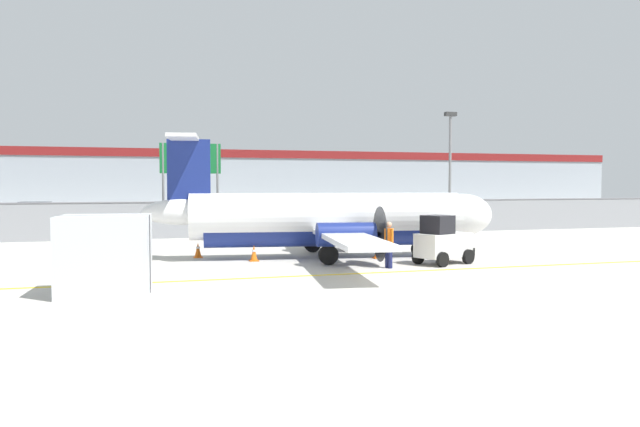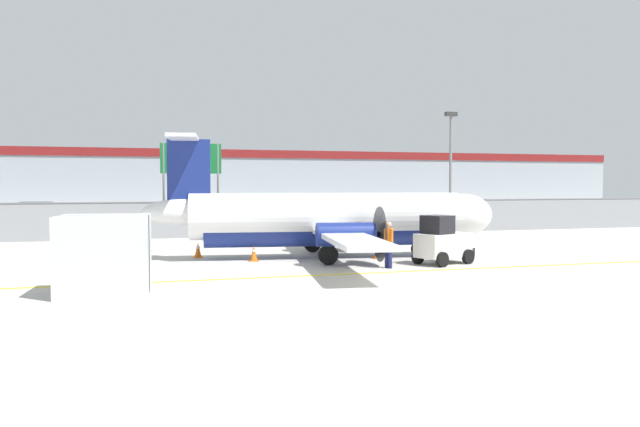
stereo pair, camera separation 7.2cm
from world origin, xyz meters
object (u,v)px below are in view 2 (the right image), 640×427
object	(u,v)px
traffic_cone_far_left	(198,250)
highway_sign	(191,166)
ground_crew_worker	(389,242)
apron_light_pole	(451,163)
cargo_container	(104,255)
parked_car_6	(381,212)
parked_car_5	(321,212)
parked_car_7	(421,210)
traffic_cone_near_right	(254,253)
parked_car_0	(38,212)
parked_car_4	(297,216)
traffic_cone_far_right	(378,251)
commuter_airplane	(333,219)
baggage_tug	(442,242)
traffic_cone_near_left	(451,249)
parked_car_1	(109,217)
parked_car_2	(167,213)
parked_car_3	(216,211)

from	to	relation	value
traffic_cone_far_left	highway_sign	bearing A→B (deg)	86.48
ground_crew_worker	apron_light_pole	distance (m)	15.26
cargo_container	parked_car_6	size ratio (longest dim) A/B	0.59
parked_car_5	parked_car_7	bearing A→B (deg)	16.71
ground_crew_worker	traffic_cone_near_right	size ratio (longest dim) A/B	2.66
cargo_container	parked_car_7	size ratio (longest dim) A/B	0.60
traffic_cone_near_right	parked_car_0	distance (m)	30.65
parked_car_4	cargo_container	bearing A→B (deg)	-119.47
parked_car_0	traffic_cone_far_right	bearing A→B (deg)	-57.83
commuter_airplane	highway_sign	xyz separation A→B (m)	(-4.66, 13.44, 2.54)
traffic_cone_far_right	baggage_tug	bearing A→B (deg)	-53.86
commuter_airplane	traffic_cone_near_left	distance (m)	5.20
commuter_airplane	traffic_cone_near_right	distance (m)	3.61
traffic_cone_far_left	parked_car_7	bearing A→B (deg)	46.75
traffic_cone_near_left	parked_car_0	xyz separation A→B (m)	(-20.17, 29.02, 0.58)
parked_car_4	commuter_airplane	bearing A→B (deg)	-102.17
parked_car_1	parked_car_5	world-z (taller)	same
traffic_cone_far_right	parked_car_5	bearing A→B (deg)	79.19
traffic_cone_near_left	parked_car_2	xyz separation A→B (m)	(-10.55, 24.56, 0.58)
parked_car_1	parked_car_0	bearing A→B (deg)	-53.66
baggage_tug	ground_crew_worker	world-z (taller)	baggage_tug
traffic_cone_near_right	parked_car_5	bearing A→B (deg)	67.16
baggage_tug	traffic_cone_far_left	size ratio (longest dim) A/B	4.02
traffic_cone_near_left	traffic_cone_far_left	size ratio (longest dim) A/B	1.00
traffic_cone_far_left	parked_car_3	distance (m)	23.92
traffic_cone_far_left	traffic_cone_far_right	bearing A→B (deg)	-18.78
baggage_tug	parked_car_4	bearing A→B (deg)	70.31
cargo_container	traffic_cone_far_right	size ratio (longest dim) A/B	4.02
parked_car_4	highway_sign	xyz separation A→B (m)	(-7.31, -3.04, 3.24)
highway_sign	traffic_cone_far_right	bearing A→B (deg)	-65.95
traffic_cone_near_left	parked_car_4	bearing A→B (deg)	97.52
cargo_container	traffic_cone_far_right	bearing A→B (deg)	33.51
parked_car_1	parked_car_4	world-z (taller)	same
traffic_cone_near_right	parked_car_4	distance (m)	17.73
traffic_cone_far_right	parked_car_3	xyz separation A→B (m)	(-3.48, 26.05, 0.58)
commuter_airplane	cargo_container	world-z (taller)	commuter_airplane
baggage_tug	traffic_cone_far_left	bearing A→B (deg)	129.65
ground_crew_worker	traffic_cone_near_right	xyz separation A→B (m)	(-4.34, 3.42, -0.64)
baggage_tug	parked_car_7	world-z (taller)	baggage_tug
traffic_cone_near_left	parked_car_7	bearing A→B (deg)	67.18
parked_car_0	apron_light_pole	size ratio (longest dim) A/B	0.58
traffic_cone_near_left	traffic_cone_near_right	world-z (taller)	same
parked_car_1	parked_car_3	world-z (taller)	same
parked_car_6	parked_car_7	xyz separation A→B (m)	(4.84, 3.09, 0.00)
baggage_tug	cargo_container	world-z (taller)	cargo_container
cargo_container	parked_car_1	xyz separation A→B (m)	(-0.90, 24.77, -0.21)
commuter_airplane	baggage_tug	distance (m)	4.68
parked_car_2	parked_car_7	xyz separation A→B (m)	(20.89, 0.01, 0.00)
traffic_cone_near_left	commuter_airplane	bearing A→B (deg)	168.95
traffic_cone_near_right	traffic_cone_far_right	xyz separation A→B (m)	(5.05, -0.57, 0.00)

